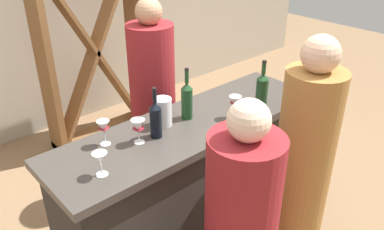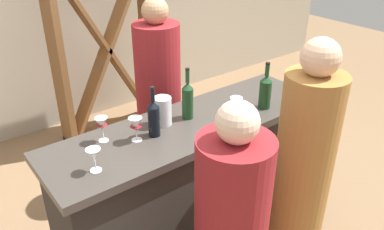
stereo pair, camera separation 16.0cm
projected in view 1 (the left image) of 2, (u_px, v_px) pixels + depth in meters
bar_counter at (192, 180)px, 2.69m from camera, size 1.90×0.57×0.91m
wine_rack at (94, 51)px, 3.70m from camera, size 1.01×0.28×1.81m
wine_bottle_leftmost_near_black at (156, 119)px, 2.27m from camera, size 0.07×0.07×0.31m
wine_bottle_second_left_olive_green at (187, 100)px, 2.47m from camera, size 0.07×0.07×0.34m
wine_bottle_center_olive_green at (262, 89)px, 2.63m from camera, size 0.08×0.08×0.32m
wine_glass_near_left at (235, 103)px, 2.48m from camera, size 0.08×0.08×0.15m
wine_glass_near_center at (100, 159)px, 1.95m from camera, size 0.08×0.08×0.13m
wine_glass_near_right at (138, 127)px, 2.22m from camera, size 0.08×0.08×0.15m
wine_glass_far_left at (104, 128)px, 2.19m from camera, size 0.07×0.07×0.15m
water_pitcher at (163, 112)px, 2.40m from camera, size 0.11×0.11×0.18m
person_center_guest at (303, 165)px, 2.42m from camera, size 0.45×0.45×1.53m
person_server_behind at (154, 109)px, 3.05m from camera, size 0.40×0.40×1.57m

